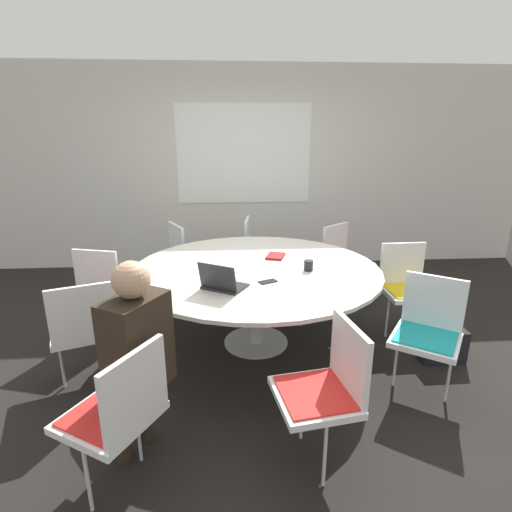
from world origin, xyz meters
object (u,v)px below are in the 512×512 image
object	(u,v)px
cell_phone	(268,282)
handbag	(443,346)
person_0	(136,348)
chair_3	(406,283)
chair_1	(326,383)
chair_7	(106,282)
chair_2	(428,327)
chair_0	(118,408)
chair_6	(188,253)
chair_5	(258,247)
chair_8	(83,325)
coffee_cup	(309,265)
laptop	(222,283)
spiral_notebook	(276,256)
chair_4	(344,257)

from	to	relation	value
cell_phone	handbag	xyz separation A→B (m)	(1.46, -0.04, -0.59)
person_0	cell_phone	bearing A→B (deg)	-12.22
chair_3	cell_phone	size ratio (longest dim) A/B	5.46
chair_1	chair_7	xyz separation A→B (m)	(-1.66, 1.68, 0.00)
chair_2	person_0	xyz separation A→B (m)	(-1.92, -0.49, 0.20)
cell_phone	chair_7	bearing A→B (deg)	155.02
chair_1	person_0	size ratio (longest dim) A/B	0.71
chair_0	handbag	bearing A→B (deg)	-34.48
chair_6	chair_7	size ratio (longest dim) A/B	1.00
chair_5	handbag	distance (m)	2.32
chair_1	chair_8	size ratio (longest dim) A/B	1.00
coffee_cup	chair_8	bearing A→B (deg)	-165.44
laptop	handbag	bearing A→B (deg)	-147.10
chair_5	chair_7	world-z (taller)	same
chair_8	spiral_notebook	world-z (taller)	chair_8
chair_5	handbag	size ratio (longest dim) A/B	2.37
chair_3	laptop	size ratio (longest dim) A/B	2.24
laptop	coffee_cup	distance (m)	0.81
chair_1	laptop	world-z (taller)	laptop
chair_7	chair_8	size ratio (longest dim) A/B	1.00
chair_4	handbag	world-z (taller)	chair_4
chair_4	chair_7	world-z (taller)	same
chair_6	person_0	world-z (taller)	person_0
chair_1	chair_6	xyz separation A→B (m)	(-0.99, 2.59, 0.00)
chair_3	chair_6	xyz separation A→B (m)	(-2.10, 1.11, 0.00)
chair_1	laptop	size ratio (longest dim) A/B	2.24
chair_0	handbag	distance (m)	2.60
cell_phone	chair_5	bearing A→B (deg)	88.24
chair_4	laptop	distance (m)	1.97
chair_1	person_0	xyz separation A→B (m)	(-1.04, 0.12, 0.20)
chair_5	laptop	bearing A→B (deg)	-4.45
chair_4	chair_6	bearing A→B (deg)	-48.04
chair_5	spiral_notebook	size ratio (longest dim) A/B	3.46
chair_6	cell_phone	distance (m)	1.77
spiral_notebook	chair_3	bearing A→B (deg)	-8.20
chair_2	chair_4	bearing A→B (deg)	-49.91
chair_3	chair_4	distance (m)	0.90
chair_5	spiral_notebook	bearing A→B (deg)	11.78
chair_3	chair_4	bearing A→B (deg)	-68.49
chair_8	chair_1	bearing A→B (deg)	-48.07
chair_3	person_0	world-z (taller)	person_0
chair_0	chair_3	xyz separation A→B (m)	(2.20, 1.60, 0.00)
chair_3	coffee_cup	distance (m)	1.03
chair_7	person_0	bearing A→B (deg)	-52.99
chair_5	chair_8	bearing A→B (deg)	-27.92
chair_4	chair_8	size ratio (longest dim) A/B	1.00
cell_phone	spiral_notebook	bearing A→B (deg)	78.12
chair_2	chair_4	distance (m)	1.70
chair_8	chair_5	bearing A→B (deg)	33.45
chair_1	coffee_cup	size ratio (longest dim) A/B	9.68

